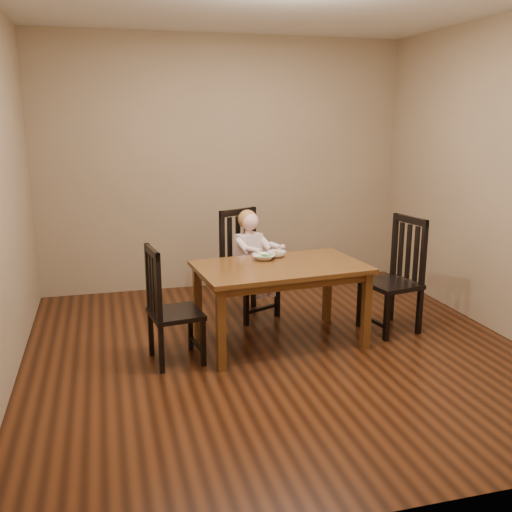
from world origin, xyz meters
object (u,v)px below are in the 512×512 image
object	(u,v)px
chair_child	(246,266)
toddler	(250,253)
chair_left	(169,308)
dining_table	(280,274)
bowl_veg	(277,254)
chair_right	(396,277)
bowl_peas	(264,257)

from	to	relation	value
chair_child	toddler	size ratio (longest dim) A/B	1.89
chair_left	toddler	bearing A→B (deg)	127.10
dining_table	chair_left	xyz separation A→B (m)	(-0.93, -0.14, -0.16)
bowl_veg	chair_right	bearing A→B (deg)	-12.49
dining_table	bowl_peas	size ratio (longest dim) A/B	7.57
chair_right	bowl_veg	size ratio (longest dim) A/B	6.31
bowl_peas	bowl_veg	bearing A→B (deg)	26.35
bowl_peas	bowl_veg	size ratio (longest dim) A/B	1.17
chair_right	toddler	distance (m)	1.34
dining_table	chair_right	world-z (taller)	chair_right
dining_table	chair_child	world-z (taller)	chair_child
bowl_veg	toddler	bearing A→B (deg)	105.73
bowl_peas	chair_right	bearing A→B (deg)	-7.94
chair_child	chair_right	world-z (taller)	chair_right
chair_child	chair_right	xyz separation A→B (m)	(1.18, -0.72, 0.00)
chair_child	chair_left	size ratio (longest dim) A/B	1.10
chair_child	chair_left	bearing A→B (deg)	22.74
dining_table	bowl_veg	distance (m)	0.30
toddler	bowl_peas	xyz separation A→B (m)	(-0.01, -0.51, 0.08)
bowl_veg	bowl_peas	bearing A→B (deg)	-153.65
chair_right	toddler	bearing A→B (deg)	48.63
chair_right	toddler	xyz separation A→B (m)	(-1.15, 0.67, 0.14)
chair_left	bowl_peas	xyz separation A→B (m)	(0.85, 0.35, 0.26)
dining_table	bowl_peas	distance (m)	0.24
dining_table	chair_child	size ratio (longest dim) A/B	1.41
bowl_peas	chair_child	bearing A→B (deg)	91.34
chair_left	bowl_peas	distance (m)	0.95
chair_child	bowl_veg	size ratio (longest dim) A/B	6.30
chair_child	bowl_peas	bearing A→B (deg)	66.84
chair_left	chair_child	bearing A→B (deg)	129.34
chair_child	chair_right	distance (m)	1.38
bowl_peas	bowl_veg	xyz separation A→B (m)	(0.13, 0.07, 0.00)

